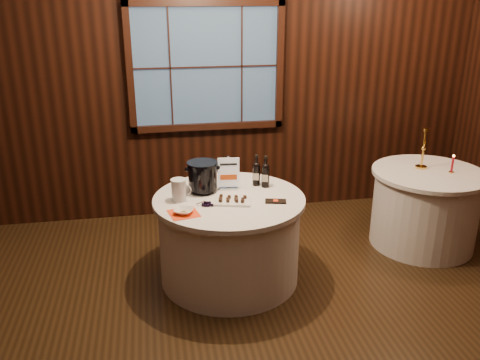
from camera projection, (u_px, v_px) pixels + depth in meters
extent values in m
plane|color=black|center=(252.00, 350.00, 3.61)|extent=(6.00, 6.00, 0.00)
cube|color=black|center=(206.00, 81.00, 5.38)|extent=(6.00, 0.02, 3.00)
cube|color=#3A5679|center=(206.00, 67.00, 5.30)|extent=(1.50, 0.01, 1.20)
cylinder|color=silver|center=(229.00, 240.00, 4.40)|extent=(1.20, 1.20, 0.73)
cylinder|color=silver|center=(229.00, 200.00, 4.27)|extent=(1.28, 1.28, 0.04)
cylinder|color=silver|center=(424.00, 210.00, 5.01)|extent=(1.00, 1.00, 0.73)
cylinder|color=silver|center=(429.00, 173.00, 4.87)|extent=(1.08, 1.08, 0.04)
cube|color=#B0B0B7|center=(229.00, 188.00, 4.44)|extent=(0.16, 0.10, 0.02)
cube|color=#B0B0B7|center=(228.00, 172.00, 4.39)|extent=(0.02, 0.02, 0.28)
cube|color=white|center=(229.00, 172.00, 4.38)|extent=(0.19, 0.03, 0.26)
cylinder|color=black|center=(256.00, 176.00, 4.49)|extent=(0.07, 0.07, 0.18)
sphere|color=black|center=(257.00, 166.00, 4.46)|extent=(0.07, 0.07, 0.07)
cylinder|color=black|center=(257.00, 160.00, 4.45)|extent=(0.03, 0.03, 0.08)
cylinder|color=black|center=(257.00, 156.00, 4.43)|extent=(0.03, 0.03, 0.02)
cube|color=beige|center=(257.00, 177.00, 4.46)|extent=(0.05, 0.02, 0.06)
cylinder|color=black|center=(265.00, 177.00, 4.46)|extent=(0.07, 0.07, 0.18)
sphere|color=black|center=(266.00, 167.00, 4.42)|extent=(0.07, 0.07, 0.07)
cylinder|color=black|center=(266.00, 162.00, 4.41)|extent=(0.03, 0.03, 0.08)
cylinder|color=black|center=(266.00, 157.00, 4.39)|extent=(0.03, 0.03, 0.02)
cube|color=beige|center=(266.00, 178.00, 4.42)|extent=(0.05, 0.02, 0.06)
cylinder|color=black|center=(203.00, 190.00, 4.37)|extent=(0.19, 0.19, 0.03)
cylinder|color=black|center=(203.00, 176.00, 4.33)|extent=(0.25, 0.25, 0.21)
cylinder|color=black|center=(202.00, 163.00, 4.29)|extent=(0.26, 0.26, 0.02)
cube|color=white|center=(232.00, 201.00, 4.16)|extent=(0.35, 0.27, 0.02)
cube|color=black|center=(276.00, 201.00, 4.16)|extent=(0.19, 0.12, 0.01)
cylinder|color=#3C2815|center=(199.00, 203.00, 4.09)|extent=(0.06, 0.03, 0.03)
cylinder|color=silver|center=(179.00, 191.00, 4.17)|extent=(0.12, 0.12, 0.18)
cylinder|color=silver|center=(178.00, 180.00, 4.13)|extent=(0.13, 0.13, 0.01)
torus|color=silver|center=(186.00, 189.00, 4.17)|extent=(0.09, 0.04, 0.09)
cube|color=#F03E14|center=(184.00, 213.00, 3.95)|extent=(0.26, 0.26, 0.00)
imported|color=white|center=(184.00, 211.00, 3.94)|extent=(0.19, 0.19, 0.04)
cylinder|color=gold|center=(421.00, 167.00, 4.96)|extent=(0.11, 0.11, 0.02)
cylinder|color=gold|center=(423.00, 149.00, 4.89)|extent=(0.02, 0.02, 0.35)
cylinder|color=gold|center=(426.00, 130.00, 4.83)|extent=(0.06, 0.06, 0.03)
cylinder|color=gold|center=(451.00, 172.00, 4.83)|extent=(0.05, 0.05, 0.01)
cylinder|color=#AD0D1B|center=(452.00, 164.00, 4.80)|extent=(0.02, 0.02, 0.15)
sphere|color=#FFB23F|center=(454.00, 156.00, 4.77)|extent=(0.02, 0.02, 0.02)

